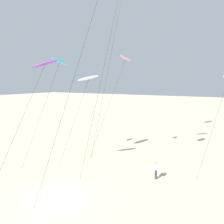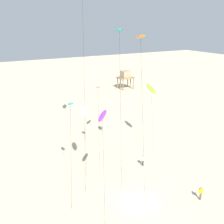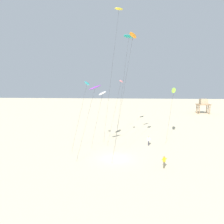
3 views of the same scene
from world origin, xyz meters
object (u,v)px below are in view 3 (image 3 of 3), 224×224
Objects in this scene: kite_yellow at (119,10)px; kite_flyer_nearest at (164,162)px; kite_lime at (174,90)px; kite_white at (103,93)px; kite_pink at (121,82)px; kite_flyer_middle at (149,141)px; kite_teal at (129,37)px; kite_purple at (95,88)px; kite_orange at (133,36)px; kite_cyan at (87,84)px; stilt_house at (203,103)px.

kite_yellow is 30.75m from kite_flyer_nearest.
kite_white is (-13.68, -4.27, -0.43)m from kite_lime.
kite_pink is (3.26, 2.48, 2.05)m from kite_white.
kite_pink reaches higher than kite_flyer_middle.
kite_teal is 1.64× the size of kite_pink.
kite_orange is (5.81, 1.59, 7.97)m from kite_purple.
kite_lime is at bearing 75.21° from kite_flyer_nearest.
kite_cyan is 17.16m from kite_yellow.
kite_flyer_middle is (8.90, 4.57, -9.46)m from kite_purple.
stilt_house is at bearing 50.64° from kite_yellow.
kite_orange is at bearing 15.35° from kite_purple.
kite_white is (-4.68, 0.71, -9.67)m from kite_teal.
kite_cyan is 6.92× the size of kite_flyer_nearest.
kite_pink reaches higher than kite_purple.
stilt_house is at bearing 53.37° from kite_pink.
kite_pink is 12.26m from kite_flyer_middle.
kite_flyer_middle is at bearing 95.96° from kite_flyer_nearest.
kite_white is at bearing 36.58° from kite_cyan.
kite_pink reaches higher than kite_cyan.
kite_lime is at bearing 17.35° from kite_white.
kite_flyer_middle is at bearing -9.59° from kite_teal.
stilt_house is at bearing 60.84° from kite_flyer_middle.
stilt_house is (29.26, 39.36, -7.31)m from kite_pink.
kite_lime is 14.76m from kite_orange.
kite_pink is (-10.41, -1.79, 1.62)m from kite_lime.
kite_pink is at bearing 106.91° from kite_orange.
kite_flyer_nearest is (9.97, -5.65, -9.46)m from kite_purple.
stilt_house is (27.19, 46.16, -14.30)m from kite_orange.
kite_purple is 0.42× the size of kite_yellow.
kite_purple is 1.12× the size of kite_white.
kite_lime reaches higher than kite_flyer_nearest.
kite_teal is at bearing 45.25° from kite_purple.
kite_flyer_middle is (8.43, -1.34, -8.39)m from kite_white.
kite_orange is (2.07, -6.80, 7.00)m from kite_pink.
kite_yellow is at bearing 130.12° from kite_flyer_middle.
kite_pink is 9.98m from kite_orange.
kite_lime is at bearing 20.77° from kite_cyan.
kite_flyer_middle is at bearing -9.06° from kite_white.
kite_cyan reaches higher than kite_white.
kite_orange is at bearing 119.90° from kite_flyer_nearest.
kite_yellow is 12.46m from kite_orange.
kite_teal is 1.03× the size of kite_orange.
kite_pink is at bearing 37.29° from kite_white.
kite_yellow is at bearing 111.80° from kite_flyer_nearest.
kite_pink is at bearing -170.25° from kite_lime.
kite_flyer_middle is at bearing -119.16° from stilt_house.
kite_white reaches higher than kite_flyer_nearest.
stilt_house is (24.09, 43.19, 3.13)m from kite_flyer_middle.
kite_teal is at bearing 170.41° from kite_flyer_middle.
kite_flyer_nearest is at bearing -113.32° from stilt_house.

